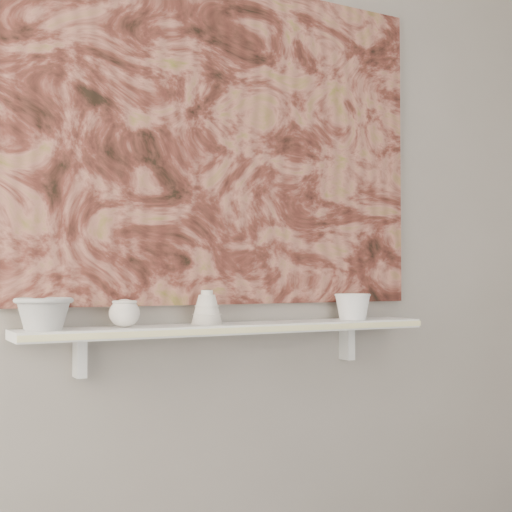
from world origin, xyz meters
TOP-DOWN VIEW (x-y plane):
  - wall_back at (0.00, 1.60)m, footprint 3.60×0.00m
  - shelf at (0.00, 1.51)m, footprint 1.40×0.18m
  - shelf_stripe at (0.00, 1.41)m, footprint 1.40×0.01m
  - bracket_left at (-0.49, 1.57)m, footprint 0.03×0.06m
  - bracket_right at (0.49, 1.57)m, footprint 0.03×0.06m
  - painting at (0.00, 1.59)m, footprint 1.50×0.02m
  - house_motif at (0.45, 1.57)m, footprint 0.09×0.00m
  - bowl_grey at (-0.61, 1.51)m, footprint 0.22×0.22m
  - cup_cream at (-0.37, 1.51)m, footprint 0.11×0.11m
  - bell_vessel at (-0.10, 1.51)m, footprint 0.10×0.10m
  - bowl_white at (0.47, 1.51)m, footprint 0.13×0.13m

SIDE VIEW (x-z plane):
  - bracket_left at x=-0.49m, z-range 0.78..0.90m
  - bracket_right at x=0.49m, z-range 0.78..0.90m
  - shelf at x=0.00m, z-range 0.90..0.93m
  - shelf_stripe at x=0.00m, z-range 0.91..0.92m
  - cup_cream at x=-0.37m, z-range 0.93..1.01m
  - bowl_white at x=0.47m, z-range 0.93..1.02m
  - bowl_grey at x=-0.61m, z-range 0.93..1.03m
  - bell_vessel at x=-0.10m, z-range 0.93..1.04m
  - house_motif at x=0.45m, z-range 1.19..1.27m
  - wall_back at x=0.00m, z-range -0.45..3.15m
  - painting at x=0.00m, z-range 0.99..2.09m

